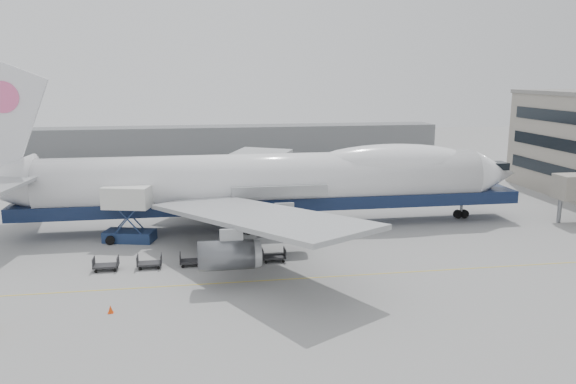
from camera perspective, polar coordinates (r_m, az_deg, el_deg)
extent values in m
plane|color=gray|center=(56.75, -0.55, -6.71)|extent=(260.00, 260.00, 0.00)
cube|color=gold|center=(51.17, 0.49, -8.82)|extent=(60.00, 0.15, 0.01)
cylinder|color=slate|center=(77.26, 25.86, -1.73)|extent=(0.50, 0.50, 3.00)
cube|color=slate|center=(124.03, -10.15, 4.95)|extent=(110.00, 8.00, 7.00)
cylinder|color=white|center=(66.83, -2.14, 1.19)|extent=(52.00, 6.40, 6.40)
cube|color=#101C3B|center=(67.48, -1.28, -0.92)|extent=(60.00, 5.76, 1.50)
cone|color=white|center=(76.04, 20.10, 1.78)|extent=(6.00, 6.40, 6.40)
ellipsoid|color=white|center=(70.18, 10.61, 2.97)|extent=(20.67, 5.78, 4.56)
cube|color=white|center=(68.57, -27.17, 6.50)|extent=(10.52, 0.50, 13.56)
cylinder|color=pink|center=(68.28, -26.96, 8.61)|extent=(3.40, 0.30, 3.40)
cube|color=#9EA0A3|center=(52.77, -3.41, -2.39)|extent=(20.35, 26.74, 2.26)
cube|color=#9EA0A3|center=(80.66, -5.54, 2.56)|extent=(20.35, 26.74, 2.26)
cylinder|color=#595B60|center=(85.54, -7.73, 1.55)|extent=(4.80, 2.60, 2.60)
cylinder|color=#595B60|center=(77.11, -3.06, 0.51)|extent=(4.80, 2.60, 2.60)
cylinder|color=#595B60|center=(57.80, -0.86, -3.36)|extent=(4.80, 2.60, 2.60)
cylinder|color=#595B60|center=(48.64, -6.32, -6.40)|extent=(4.80, 2.60, 2.60)
cylinder|color=slate|center=(75.04, 17.19, -1.62)|extent=(0.36, 0.36, 2.50)
cylinder|color=black|center=(75.20, 17.16, -2.14)|extent=(1.10, 0.45, 1.10)
cylinder|color=slate|center=(64.61, -4.41, -3.26)|extent=(0.36, 0.36, 2.50)
cylinder|color=black|center=(64.79, -4.40, -3.86)|extent=(1.10, 0.45, 1.10)
cylinder|color=slate|center=(70.40, -4.84, -2.00)|extent=(0.36, 0.36, 2.50)
cylinder|color=black|center=(70.57, -4.83, -2.55)|extent=(1.10, 0.45, 1.10)
cube|color=navy|center=(64.54, -15.78, -4.31)|extent=(5.90, 3.90, 1.19)
cube|color=silver|center=(63.49, -16.01, -0.48)|extent=(5.53, 4.00, 2.38)
cube|color=navy|center=(62.83, -16.01, -2.67)|extent=(3.76, 1.11, 4.26)
cube|color=navy|center=(65.12, -15.78, -2.15)|extent=(3.76, 1.11, 4.26)
cube|color=slate|center=(65.17, -15.84, -0.16)|extent=(2.84, 1.92, 0.15)
cylinder|color=black|center=(63.80, -17.63, -4.71)|extent=(0.97, 0.38, 0.97)
cylinder|color=black|center=(65.86, -17.37, -4.18)|extent=(0.97, 0.38, 0.97)
cylinder|color=black|center=(63.33, -14.13, -4.63)|extent=(0.97, 0.38, 0.97)
cylinder|color=black|center=(65.41, -13.98, -4.09)|extent=(0.97, 0.38, 0.97)
cone|color=#EF440C|center=(46.34, -17.59, -11.26)|extent=(0.41, 0.41, 0.64)
cube|color=#EF440C|center=(46.46, -17.57, -11.61)|extent=(0.43, 0.43, 0.03)
cube|color=#2D2D30|center=(55.86, -18.00, -7.14)|extent=(2.30, 1.35, 0.18)
cube|color=#2D2D30|center=(55.92, -19.14, -6.76)|extent=(0.08, 1.35, 0.90)
cube|color=#2D2D30|center=(55.57, -16.89, -6.73)|extent=(0.08, 1.35, 0.90)
cylinder|color=black|center=(55.58, -18.93, -7.62)|extent=(0.30, 0.12, 0.30)
cylinder|color=black|center=(56.60, -18.75, -7.26)|extent=(0.30, 0.12, 0.30)
cylinder|color=black|center=(55.31, -17.18, -7.60)|extent=(0.30, 0.12, 0.30)
cylinder|color=black|center=(56.34, -17.03, -7.23)|extent=(0.30, 0.12, 0.30)
cube|color=#2D2D30|center=(55.37, -13.89, -7.06)|extent=(2.30, 1.35, 0.18)
cube|color=#2D2D30|center=(55.35, -15.05, -6.69)|extent=(0.08, 1.35, 0.90)
cube|color=#2D2D30|center=(55.16, -12.77, -6.64)|extent=(0.08, 1.35, 0.90)
cylinder|color=black|center=(55.03, -14.81, -7.56)|extent=(0.30, 0.12, 0.30)
cylinder|color=black|center=(56.07, -14.71, -7.19)|extent=(0.30, 0.12, 0.30)
cylinder|color=black|center=(54.88, -13.03, -7.52)|extent=(0.30, 0.12, 0.30)
cylinder|color=black|center=(55.92, -12.96, -7.15)|extent=(0.30, 0.12, 0.30)
cube|color=#2D2D30|center=(55.17, -9.74, -6.95)|extent=(2.30, 1.35, 0.18)
cube|color=#2D2D30|center=(55.07, -10.90, -6.59)|extent=(0.08, 1.35, 0.90)
cube|color=#2D2D30|center=(55.04, -8.60, -6.51)|extent=(0.08, 1.35, 0.90)
cylinder|color=black|center=(54.77, -10.63, -7.45)|extent=(0.30, 0.12, 0.30)
cylinder|color=black|center=(55.81, -10.60, -7.08)|extent=(0.30, 0.12, 0.30)
cylinder|color=black|center=(54.75, -8.83, -7.40)|extent=(0.30, 0.12, 0.30)
cylinder|color=black|center=(55.79, -8.85, -7.03)|extent=(0.30, 0.12, 0.30)
cube|color=#2D2D30|center=(55.26, -5.58, -6.79)|extent=(2.30, 1.35, 0.18)
cube|color=#2D2D30|center=(55.08, -6.74, -6.45)|extent=(0.08, 1.35, 0.90)
cube|color=#2D2D30|center=(55.21, -4.44, -6.35)|extent=(0.08, 1.35, 0.90)
cylinder|color=black|center=(54.80, -6.43, -7.31)|extent=(0.30, 0.12, 0.30)
cylinder|color=black|center=(55.83, -6.49, -6.94)|extent=(0.30, 0.12, 0.30)
cylinder|color=black|center=(54.89, -4.64, -7.24)|extent=(0.30, 0.12, 0.30)
cylinder|color=black|center=(55.93, -4.74, -6.87)|extent=(0.30, 0.12, 0.30)
cube|color=#2D2D30|center=(55.63, -1.46, -6.61)|extent=(2.30, 1.35, 0.18)
cube|color=#2D2D30|center=(55.38, -2.59, -6.27)|extent=(0.08, 1.35, 0.90)
cube|color=#2D2D30|center=(55.66, -0.33, -6.16)|extent=(0.08, 1.35, 0.90)
cylinder|color=black|center=(55.11, -2.26, -7.13)|extent=(0.30, 0.12, 0.30)
cylinder|color=black|center=(56.14, -2.40, -6.77)|extent=(0.30, 0.12, 0.30)
cylinder|color=black|center=(55.33, -0.50, -7.04)|extent=(0.30, 0.12, 0.30)
cylinder|color=black|center=(56.36, -0.67, -6.68)|extent=(0.30, 0.12, 0.30)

